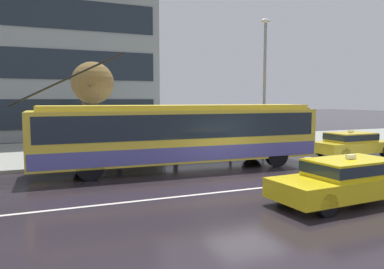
{
  "coord_description": "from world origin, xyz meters",
  "views": [
    {
      "loc": [
        -6.99,
        -11.69,
        2.99
      ],
      "look_at": [
        -0.56,
        3.75,
        1.41
      ],
      "focal_mm": 34.58,
      "sensor_mm": 36.0,
      "label": 1
    }
  ],
  "objects_px": {
    "taxi_ahead_of_bus": "(352,143)",
    "bus_shelter": "(132,119)",
    "taxi_oncoming_near": "(347,178)",
    "pedestrian_waiting_by_pole": "(93,127)",
    "pedestrian_approaching_curb": "(176,124)",
    "pedestrian_walking_past": "(231,135)",
    "street_lamp": "(265,74)",
    "trolleybus": "(181,134)",
    "pedestrian_at_shelter": "(117,127)",
    "street_tree_bare": "(93,84)"
  },
  "relations": [
    {
      "from": "taxi_ahead_of_bus",
      "to": "bus_shelter",
      "type": "xyz_separation_m",
      "value": [
        -10.99,
        3.38,
        1.34
      ]
    },
    {
      "from": "taxi_oncoming_near",
      "to": "pedestrian_waiting_by_pole",
      "type": "relative_size",
      "value": 2.42
    },
    {
      "from": "pedestrian_approaching_curb",
      "to": "pedestrian_waiting_by_pole",
      "type": "xyz_separation_m",
      "value": [
        -4.15,
        -0.11,
        -0.03
      ]
    },
    {
      "from": "bus_shelter",
      "to": "pedestrian_waiting_by_pole",
      "type": "distance_m",
      "value": 2.06
    },
    {
      "from": "bus_shelter",
      "to": "taxi_ahead_of_bus",
      "type": "bearing_deg",
      "value": -17.1
    },
    {
      "from": "pedestrian_walking_past",
      "to": "pedestrian_waiting_by_pole",
      "type": "relative_size",
      "value": 0.83
    },
    {
      "from": "pedestrian_approaching_curb",
      "to": "street_lamp",
      "type": "height_order",
      "value": "street_lamp"
    },
    {
      "from": "taxi_oncoming_near",
      "to": "pedestrian_walking_past",
      "type": "distance_m",
      "value": 9.44
    },
    {
      "from": "trolleybus",
      "to": "bus_shelter",
      "type": "xyz_separation_m",
      "value": [
        -1.38,
        3.17,
        0.51
      ]
    },
    {
      "from": "pedestrian_approaching_curb",
      "to": "pedestrian_at_shelter",
      "type": "bearing_deg",
      "value": 178.19
    },
    {
      "from": "trolleybus",
      "to": "pedestrian_waiting_by_pole",
      "type": "relative_size",
      "value": 6.63
    },
    {
      "from": "trolleybus",
      "to": "taxi_oncoming_near",
      "type": "relative_size",
      "value": 2.74
    },
    {
      "from": "taxi_oncoming_near",
      "to": "pedestrian_waiting_by_pole",
      "type": "height_order",
      "value": "pedestrian_waiting_by_pole"
    },
    {
      "from": "bus_shelter",
      "to": "pedestrian_walking_past",
      "type": "xyz_separation_m",
      "value": [
        5.2,
        -0.64,
        -0.96
      ]
    },
    {
      "from": "pedestrian_waiting_by_pole",
      "to": "taxi_ahead_of_bus",
      "type": "bearing_deg",
      "value": -12.41
    },
    {
      "from": "pedestrian_at_shelter",
      "to": "pedestrian_approaching_curb",
      "type": "height_order",
      "value": "pedestrian_approaching_curb"
    },
    {
      "from": "bus_shelter",
      "to": "street_tree_bare",
      "type": "xyz_separation_m",
      "value": [
        -1.68,
        1.42,
        1.75
      ]
    },
    {
      "from": "bus_shelter",
      "to": "street_tree_bare",
      "type": "height_order",
      "value": "street_tree_bare"
    },
    {
      "from": "trolleybus",
      "to": "bus_shelter",
      "type": "relative_size",
      "value": 3.2
    },
    {
      "from": "bus_shelter",
      "to": "pedestrian_approaching_curb",
      "type": "xyz_separation_m",
      "value": [
        2.19,
        -0.43,
        -0.28
      ]
    },
    {
      "from": "pedestrian_at_shelter",
      "to": "trolleybus",
      "type": "bearing_deg",
      "value": -52.18
    },
    {
      "from": "taxi_ahead_of_bus",
      "to": "street_lamp",
      "type": "distance_m",
      "value": 5.88
    },
    {
      "from": "trolleybus",
      "to": "bus_shelter",
      "type": "height_order",
      "value": "trolleybus"
    },
    {
      "from": "trolleybus",
      "to": "taxi_ahead_of_bus",
      "type": "xyz_separation_m",
      "value": [
        9.61,
        -0.21,
        -0.83
      ]
    },
    {
      "from": "street_lamp",
      "to": "pedestrian_walking_past",
      "type": "bearing_deg",
      "value": 177.39
    },
    {
      "from": "trolleybus",
      "to": "pedestrian_walking_past",
      "type": "xyz_separation_m",
      "value": [
        3.82,
        2.53,
        -0.45
      ]
    },
    {
      "from": "trolleybus",
      "to": "pedestrian_approaching_curb",
      "type": "relative_size",
      "value": 6.48
    },
    {
      "from": "pedestrian_waiting_by_pole",
      "to": "street_tree_bare",
      "type": "bearing_deg",
      "value": 81.7
    },
    {
      "from": "pedestrian_approaching_curb",
      "to": "pedestrian_waiting_by_pole",
      "type": "bearing_deg",
      "value": -178.55
    },
    {
      "from": "taxi_ahead_of_bus",
      "to": "trolleybus",
      "type": "bearing_deg",
      "value": 178.77
    },
    {
      "from": "taxi_oncoming_near",
      "to": "taxi_ahead_of_bus",
      "type": "distance_m",
      "value": 9.65
    },
    {
      "from": "pedestrian_at_shelter",
      "to": "pedestrian_waiting_by_pole",
      "type": "distance_m",
      "value": 1.15
    },
    {
      "from": "taxi_ahead_of_bus",
      "to": "pedestrian_at_shelter",
      "type": "distance_m",
      "value": 12.24
    },
    {
      "from": "pedestrian_approaching_curb",
      "to": "pedestrian_waiting_by_pole",
      "type": "height_order",
      "value": "pedestrian_approaching_curb"
    },
    {
      "from": "pedestrian_at_shelter",
      "to": "pedestrian_approaching_curb",
      "type": "bearing_deg",
      "value": -1.81
    },
    {
      "from": "pedestrian_waiting_by_pole",
      "to": "bus_shelter",
      "type": "bearing_deg",
      "value": 15.16
    },
    {
      "from": "pedestrian_waiting_by_pole",
      "to": "pedestrian_walking_past",
      "type": "bearing_deg",
      "value": -0.89
    },
    {
      "from": "bus_shelter",
      "to": "street_lamp",
      "type": "relative_size",
      "value": 0.56
    },
    {
      "from": "trolleybus",
      "to": "taxi_oncoming_near",
      "type": "distance_m",
      "value": 7.34
    },
    {
      "from": "pedestrian_walking_past",
      "to": "street_lamp",
      "type": "relative_size",
      "value": 0.22
    },
    {
      "from": "street_lamp",
      "to": "street_tree_bare",
      "type": "bearing_deg",
      "value": 166.4
    },
    {
      "from": "taxi_ahead_of_bus",
      "to": "street_lamp",
      "type": "xyz_separation_m",
      "value": [
        -3.76,
        2.65,
        3.66
      ]
    },
    {
      "from": "taxi_ahead_of_bus",
      "to": "pedestrian_walking_past",
      "type": "relative_size",
      "value": 2.69
    },
    {
      "from": "trolleybus",
      "to": "pedestrian_approaching_curb",
      "type": "xyz_separation_m",
      "value": [
        0.8,
        2.75,
        0.23
      ]
    },
    {
      "from": "bus_shelter",
      "to": "street_tree_bare",
      "type": "bearing_deg",
      "value": 139.76
    },
    {
      "from": "taxi_oncoming_near",
      "to": "pedestrian_approaching_curb",
      "type": "height_order",
      "value": "pedestrian_approaching_curb"
    },
    {
      "from": "taxi_ahead_of_bus",
      "to": "pedestrian_walking_past",
      "type": "bearing_deg",
      "value": 154.67
    },
    {
      "from": "pedestrian_walking_past",
      "to": "street_lamp",
      "type": "distance_m",
      "value": 3.86
    },
    {
      "from": "trolleybus",
      "to": "pedestrian_walking_past",
      "type": "bearing_deg",
      "value": 33.53
    },
    {
      "from": "trolleybus",
      "to": "pedestrian_waiting_by_pole",
      "type": "distance_m",
      "value": 4.27
    }
  ]
}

